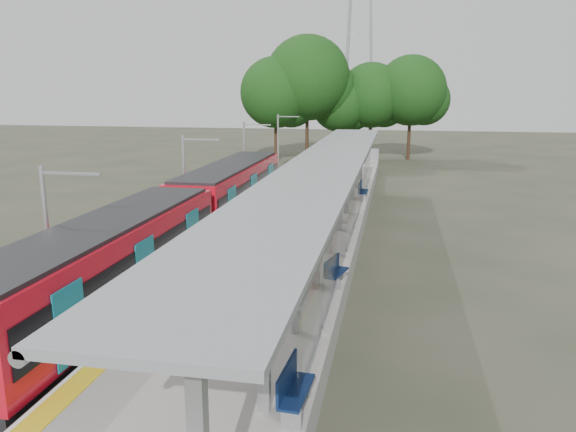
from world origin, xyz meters
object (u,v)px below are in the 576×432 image
object	(u,v)px
info_pillar_near	(307,263)
info_pillar_far	(332,206)
bench_mid	(334,270)
litter_bin	(337,220)
train	(185,220)
bench_near	(292,387)
bench_far	(362,190)

from	to	relation	value
info_pillar_near	info_pillar_far	distance (m)	10.08
info_pillar_near	bench_mid	bearing A→B (deg)	36.59
info_pillar_near	info_pillar_far	bearing A→B (deg)	112.34
litter_bin	train	bearing A→B (deg)	-149.43
litter_bin	bench_mid	bearing A→B (deg)	-84.54
bench_mid	info_pillar_far	xyz separation A→B (m)	(-1.18, 9.81, 0.24)
train	bench_near	distance (m)	14.23
bench_mid	bench_near	bearing A→B (deg)	-75.98
train	litter_bin	xyz separation A→B (m)	(6.36, 3.76, -0.61)
bench_mid	bench_far	size ratio (longest dim) A/B	0.90
bench_near	info_pillar_near	xyz separation A→B (m)	(-0.94, 7.89, 0.24)
bench_near	bench_mid	bearing A→B (deg)	93.73
bench_far	litter_bin	bearing A→B (deg)	-93.13
train	litter_bin	size ratio (longest dim) A/B	31.11
bench_far	litter_bin	xyz separation A→B (m)	(-0.75, -7.95, -0.14)
bench_mid	litter_bin	xyz separation A→B (m)	(-0.76, 7.93, -0.07)
train	bench_mid	size ratio (longest dim) A/B	18.61
bench_near	bench_far	world-z (taller)	bench_far
train	info_pillar_far	xyz separation A→B (m)	(5.93, 5.64, -0.30)
bench_mid	info_pillar_far	distance (m)	9.89
bench_near	bench_mid	world-z (taller)	bench_near
bench_far	info_pillar_far	size ratio (longest dim) A/B	0.94
train	litter_bin	distance (m)	7.41
info_pillar_near	litter_bin	distance (m)	8.20
train	bench_mid	world-z (taller)	train
train	bench_far	world-z (taller)	train
train	bench_mid	bearing A→B (deg)	-30.39
bench_far	litter_bin	world-z (taller)	bench_far
litter_bin	info_pillar_near	bearing A→B (deg)	-91.32
info_pillar_near	litter_bin	bearing A→B (deg)	109.69
info_pillar_far	litter_bin	xyz separation A→B (m)	(0.42, -1.89, -0.31)
bench_far	info_pillar_far	world-z (taller)	info_pillar_far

